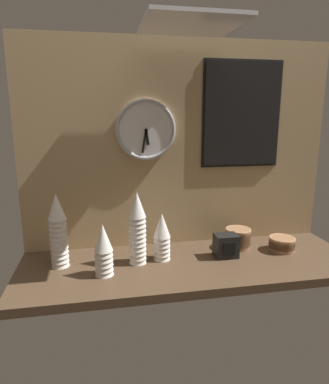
{
  "coord_description": "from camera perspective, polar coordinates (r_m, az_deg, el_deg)",
  "views": [
    {
      "loc": [
        -0.4,
        -1.47,
        0.69
      ],
      "look_at": [
        -0.12,
        0.04,
        0.33
      ],
      "focal_mm": 32.0,
      "sensor_mm": 36.0,
      "label": 1
    }
  ],
  "objects": [
    {
      "name": "ground_plane",
      "position": [
        1.68,
        4.31,
        -11.99
      ],
      "size": [
        1.6,
        0.56,
        0.04
      ],
      "primitive_type": "cube",
      "color": "#4C3826"
    },
    {
      "name": "wall_tiled_back",
      "position": [
        1.79,
        2.41,
        7.75
      ],
      "size": [
        1.6,
        0.03,
        1.05
      ],
      "color": "tan",
      "rests_on": "ground_plane"
    },
    {
      "name": "cup_stack_left",
      "position": [
        1.51,
        -10.14,
        -9.49
      ],
      "size": [
        0.08,
        0.08,
        0.23
      ],
      "color": "white",
      "rests_on": "ground_plane"
    },
    {
      "name": "cup_stack_center",
      "position": [
        1.64,
        -0.43,
        -7.42
      ],
      "size": [
        0.08,
        0.08,
        0.23
      ],
      "color": "white",
      "rests_on": "ground_plane"
    },
    {
      "name": "cup_stack_center_left",
      "position": [
        1.59,
        -4.54,
        -6.02
      ],
      "size": [
        0.08,
        0.08,
        0.34
      ],
      "color": "white",
      "rests_on": "ground_plane"
    },
    {
      "name": "cup_stack_far_left",
      "position": [
        1.62,
        -17.31,
        -6.19
      ],
      "size": [
        0.08,
        0.08,
        0.34
      ],
      "color": "white",
      "rests_on": "ground_plane"
    },
    {
      "name": "bowl_stack_far_right",
      "position": [
        1.87,
        18.98,
        -8.1
      ],
      "size": [
        0.13,
        0.13,
        0.07
      ],
      "color": "#996B47",
      "rests_on": "ground_plane"
    },
    {
      "name": "bowl_stack_right",
      "position": [
        1.84,
        12.14,
        -7.45
      ],
      "size": [
        0.13,
        0.13,
        0.1
      ],
      "color": "#996B47",
      "rests_on": "ground_plane"
    },
    {
      "name": "wall_clock",
      "position": [
        1.72,
        -3.15,
        10.29
      ],
      "size": [
        0.3,
        0.03,
        0.3
      ],
      "color": "white"
    },
    {
      "name": "menu_board",
      "position": [
        1.86,
        12.77,
        12.49
      ],
      "size": [
        0.43,
        0.01,
        0.54
      ],
      "color": "black"
    },
    {
      "name": "napkin_dispenser",
      "position": [
        1.72,
        10.2,
        -8.8
      ],
      "size": [
        0.11,
        0.09,
        0.11
      ],
      "color": "black",
      "rests_on": "ground_plane"
    },
    {
      "name": "ceiling_light_panel",
      "position": [
        1.56,
        4.38,
        26.15
      ],
      "size": [
        0.4,
        0.4,
        0.02
      ],
      "color": "white"
    }
  ]
}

